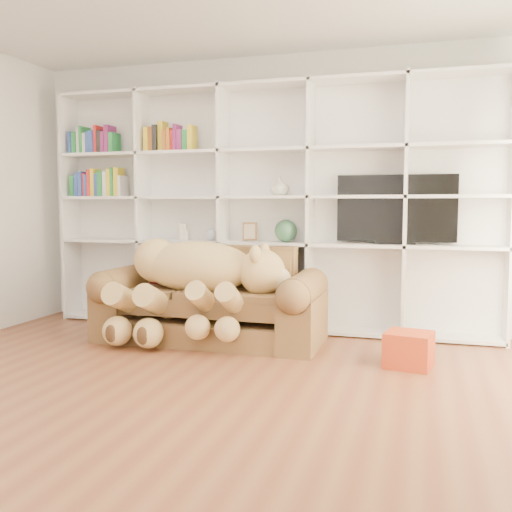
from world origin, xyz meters
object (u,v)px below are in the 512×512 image
(tv, at_px, (396,210))
(teddy_bear, at_px, (195,277))
(sofa, at_px, (212,305))
(gift_box, at_px, (409,349))

(tv, bearing_deg, teddy_bear, -154.21)
(sofa, distance_m, gift_box, 1.80)
(sofa, height_order, teddy_bear, teddy_bear)
(sofa, height_order, tv, tv)
(teddy_bear, relative_size, gift_box, 4.63)
(teddy_bear, distance_m, gift_box, 1.91)
(teddy_bear, distance_m, tv, 1.95)
(sofa, distance_m, teddy_bear, 0.33)
(tv, bearing_deg, gift_box, -80.85)
(teddy_bear, bearing_deg, tv, 17.37)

